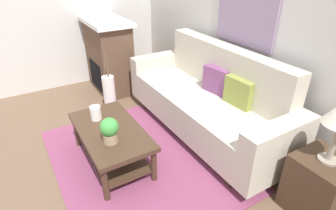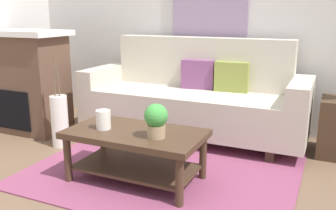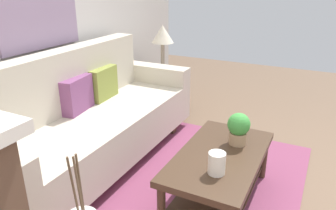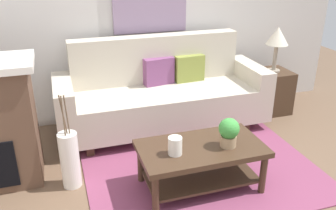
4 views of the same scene
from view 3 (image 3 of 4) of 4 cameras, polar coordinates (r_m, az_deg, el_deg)
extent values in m
plane|color=brown|center=(2.82, 13.76, -15.78)|extent=(8.97, 8.97, 0.00)
cube|color=silver|center=(3.31, -21.09, 14.35)|extent=(4.97, 0.10, 2.70)
cube|color=#843D5B|center=(2.93, 4.01, -13.41)|extent=(2.24, 1.78, 0.01)
cube|color=beige|center=(3.11, -12.31, -4.99)|extent=(2.03, 0.84, 0.40)
cube|color=beige|center=(3.14, -17.58, 4.17)|extent=(2.03, 0.20, 0.56)
cube|color=beige|center=(3.93, -2.35, 2.71)|extent=(0.20, 0.84, 0.60)
cube|color=#422D1E|center=(3.90, -3.69, -3.16)|extent=(0.08, 0.74, 0.12)
cube|color=#7A4270|center=(3.09, -15.58, 1.77)|extent=(0.37, 0.17, 0.32)
cube|color=olive|center=(3.37, -11.27, 3.76)|extent=(0.37, 0.14, 0.32)
cube|color=#422D1E|center=(2.54, 9.09, -8.94)|extent=(1.10, 0.60, 0.05)
cube|color=#422D1E|center=(2.70, 8.73, -14.18)|extent=(0.98, 0.50, 0.02)
cylinder|color=#422D1E|center=(3.02, 16.37, -9.08)|extent=(0.06, 0.06, 0.38)
cylinder|color=#422D1E|center=(2.37, -1.18, -17.57)|extent=(0.06, 0.06, 0.38)
cylinder|color=#422D1E|center=(3.12, 7.30, -7.27)|extent=(0.06, 0.06, 0.38)
cylinder|color=white|center=(2.26, 8.52, -10.04)|extent=(0.12, 0.12, 0.16)
cylinder|color=tan|center=(2.68, 12.09, -5.67)|extent=(0.14, 0.14, 0.10)
sphere|color=green|center=(2.63, 12.29, -3.30)|extent=(0.18, 0.18, 0.18)
cube|color=#422D1E|center=(4.35, -0.90, 2.65)|extent=(0.44, 0.44, 0.56)
cylinder|color=gray|center=(4.27, -0.92, 6.35)|extent=(0.16, 0.16, 0.02)
cylinder|color=gray|center=(4.23, -0.94, 8.51)|extent=(0.05, 0.05, 0.35)
cone|color=beige|center=(4.17, -0.96, 12.33)|extent=(0.28, 0.28, 0.22)
cylinder|color=brown|center=(1.73, -15.12, -13.36)|extent=(0.02, 0.01, 0.36)
cylinder|color=brown|center=(1.72, -16.24, -13.66)|extent=(0.04, 0.01, 0.36)
cylinder|color=brown|center=(1.70, -15.34, -14.02)|extent=(0.01, 0.04, 0.36)
cube|color=gray|center=(3.18, -21.80, 15.93)|extent=(0.90, 0.03, 0.76)
camera|label=1|loc=(4.48, 30.40, 23.15)|focal=29.35mm
camera|label=2|loc=(3.96, 54.51, 7.86)|focal=39.20mm
camera|label=4|loc=(2.19, 92.62, 8.56)|focal=38.73mm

